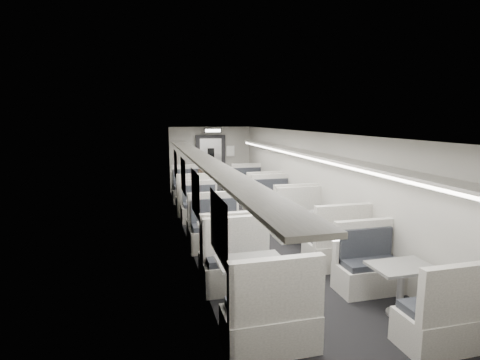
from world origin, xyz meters
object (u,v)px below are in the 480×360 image
booth_right_c (317,232)px  exit_sign (213,131)px  booth_left_c (223,243)px  booth_right_a (255,192)px  booth_right_b (283,210)px  booth_right_d (400,290)px  booth_left_b (204,215)px  booth_left_a (192,195)px  passenger (205,184)px  booth_left_d (251,286)px  vestibule_door (211,164)px

booth_right_c → exit_sign: exit_sign is taller
booth_left_c → booth_right_a: 5.07m
booth_right_b → booth_right_d: 4.58m
booth_left_b → booth_right_d: 5.15m
booth_left_a → passenger: passenger is taller
booth_left_c → passenger: passenger is taller
booth_right_a → booth_right_c: booth_right_c is taller
booth_left_b → booth_left_d: bearing=-90.0°
booth_left_b → booth_right_d: size_ratio=0.97×
booth_right_a → passenger: (-1.65, -0.30, 0.38)m
booth_right_c → booth_right_d: (0.00, -2.62, -0.04)m
booth_right_d → vestibule_door: (-1.00, 9.48, 0.67)m
booth_right_b → booth_left_c: bearing=-133.1°
booth_left_c → booth_right_d: 3.15m
booth_left_a → vestibule_door: vestibule_door is taller
booth_left_d → exit_sign: 8.70m
booth_left_c → exit_sign: bearing=81.3°
booth_left_a → booth_right_a: 2.00m
booth_left_b → booth_left_c: size_ratio=0.91×
booth_right_d → passenger: (-1.65, 6.80, 0.40)m
booth_left_d → booth_right_b: 4.49m
vestibule_door → exit_sign: (0.00, -0.49, 1.24)m
booth_right_b → booth_right_d: booth_right_b is taller
booth_right_b → vestibule_door: (-1.00, 4.90, 0.64)m
booth_left_c → exit_sign: 6.89m
booth_right_c → booth_right_a: bearing=90.0°
booth_right_a → passenger: passenger is taller
booth_left_b → booth_right_b: size_ratio=0.91×
exit_sign → passenger: bearing=-106.6°
booth_left_d → booth_right_c: booth_right_c is taller
booth_right_a → exit_sign: (-1.00, 1.90, 1.89)m
booth_left_c → vestibule_door: bearing=81.9°
passenger → exit_sign: (0.65, 2.19, 1.51)m
booth_right_d → exit_sign: size_ratio=3.34×
booth_right_c → vestibule_door: size_ratio=1.09×
vestibule_door → booth_left_b: bearing=-101.9°
booth_right_c → booth_left_c: bearing=-174.8°
booth_right_a → booth_left_c: bearing=-113.2°
booth_right_c → exit_sign: size_ratio=3.69×
booth_left_a → booth_left_b: bearing=-90.0°
booth_left_d → vestibule_door: vestibule_door is taller
passenger → booth_left_b: bearing=-104.4°
booth_right_a → booth_right_b: booth_right_b is taller
booth_right_c → exit_sign: (-1.00, 6.37, 1.87)m
booth_left_b → booth_left_d: size_ratio=0.89×
booth_left_a → booth_left_c: size_ratio=1.02×
booth_left_d → booth_right_a: bearing=73.0°
passenger → exit_sign: size_ratio=2.49×
booth_right_a → booth_right_b: (0.00, -2.52, 0.00)m
booth_left_c → exit_sign: size_ratio=3.56×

